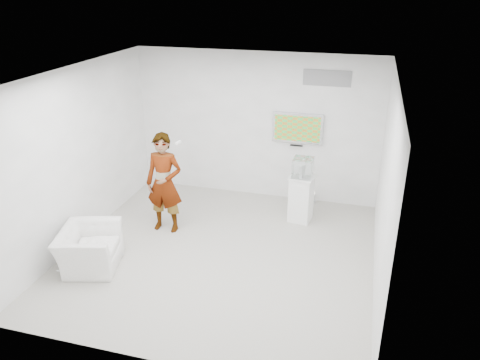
{
  "coord_description": "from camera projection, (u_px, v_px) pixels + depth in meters",
  "views": [
    {
      "loc": [
        2.11,
        -6.4,
        4.28
      ],
      "look_at": [
        0.18,
        0.6,
        1.13
      ],
      "focal_mm": 35.0,
      "sensor_mm": 36.0,
      "label": 1
    }
  ],
  "objects": [
    {
      "name": "person",
      "position": [
        164.0,
        183.0,
        8.31
      ],
      "size": [
        0.68,
        0.45,
        1.84
      ],
      "primitive_type": "imported",
      "rotation": [
        0.0,
        0.0,
        0.02
      ],
      "color": "white",
      "rests_on": "room"
    },
    {
      "name": "floor_uplight",
      "position": [
        313.0,
        197.0,
        9.61
      ],
      "size": [
        0.19,
        0.19,
        0.25
      ],
      "primitive_type": "cylinder",
      "rotation": [
        0.0,
        0.0,
        -0.2
      ],
      "color": "white",
      "rests_on": "room"
    },
    {
      "name": "logo_decal",
      "position": [
        327.0,
        78.0,
        8.73
      ],
      "size": [
        0.9,
        0.02,
        0.3
      ],
      "primitive_type": "cube",
      "color": "gray",
      "rests_on": "room"
    },
    {
      "name": "console",
      "position": [
        303.0,
        170.0,
        8.59
      ],
      "size": [
        0.09,
        0.18,
        0.23
      ],
      "primitive_type": "cube",
      "rotation": [
        0.0,
        0.0,
        -0.25
      ],
      "color": "white",
      "rests_on": "pedestal"
    },
    {
      "name": "pedestal",
      "position": [
        301.0,
        198.0,
        8.81
      ],
      "size": [
        0.5,
        0.5,
        0.9
      ],
      "primitive_type": "cube",
      "rotation": [
        0.0,
        0.0,
        -0.15
      ],
      "color": "white",
      "rests_on": "room"
    },
    {
      "name": "vitrine",
      "position": [
        303.0,
        167.0,
        8.56
      ],
      "size": [
        0.36,
        0.36,
        0.35
      ],
      "primitive_type": "cube",
      "rotation": [
        0.0,
        0.0,
        -0.03
      ],
      "color": "white",
      "rests_on": "pedestal"
    },
    {
      "name": "armchair",
      "position": [
        89.0,
        248.0,
        7.43
      ],
      "size": [
        1.09,
        1.18,
        0.64
      ],
      "primitive_type": "imported",
      "rotation": [
        0.0,
        0.0,
        1.84
      ],
      "color": "white",
      "rests_on": "room"
    },
    {
      "name": "tv",
      "position": [
        298.0,
        128.0,
        9.22
      ],
      "size": [
        1.0,
        0.08,
        0.6
      ],
      "primitive_type": "cube",
      "color": "silver",
      "rests_on": "room"
    },
    {
      "name": "room",
      "position": [
        219.0,
        172.0,
        7.28
      ],
      "size": [
        5.01,
        5.01,
        3.0
      ],
      "color": "#A19F94",
      "rests_on": "ground"
    },
    {
      "name": "wii_remote",
      "position": [
        178.0,
        143.0,
        8.09
      ],
      "size": [
        0.05,
        0.15,
        0.04
      ],
      "primitive_type": "cube",
      "rotation": [
        0.0,
        0.0,
        -0.1
      ],
      "color": "white",
      "rests_on": "person"
    }
  ]
}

